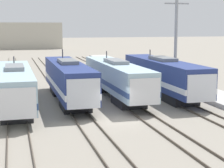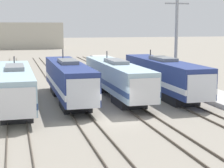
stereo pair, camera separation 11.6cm
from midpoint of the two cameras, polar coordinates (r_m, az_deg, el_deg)
The scene contains 11 objects.
ground_plane at distance 29.93m, azimuth 0.87°, elevation -5.55°, with size 400.00×400.00×0.00m, color gray.
rail_pair_far_left at distance 28.84m, azimuth -14.10°, elevation -6.23°, with size 1.51×120.00×0.15m.
rail_pair_center_left at distance 29.33m, azimuth -3.98°, elevation -5.72°, with size 1.51×120.00×0.15m.
rail_pair_center_right at distance 30.69m, azimuth 5.50°, elevation -5.08°, with size 1.51×120.00×0.15m.
rail_pair_far_right at distance 32.80m, azimuth 13.95°, elevation -4.39°, with size 1.51×120.00×0.15m.
locomotive_far_left at distance 34.36m, azimuth -14.41°, elevation -0.46°, with size 2.96×16.16×4.47m.
locomotive_center_left at distance 36.95m, azimuth -6.48°, elevation 0.55°, with size 2.95×16.55×4.93m.
locomotive_center_right at distance 38.73m, azimuth 0.89°, elevation 0.86°, with size 2.92×17.74×4.61m.
locomotive_far_right at distance 40.12m, azimuth 8.09°, elevation 1.18°, with size 3.03×17.37×4.70m.
catenary_tower_right at distance 44.34m, azimuth 9.83°, elevation 6.72°, with size 2.95×0.36×11.31m.
depot_building at distance 125.29m, azimuth -16.43°, elevation 7.06°, with size 38.10×10.06×8.35m.
Camera 2 is at (-7.87, -27.89, 7.49)m, focal length 60.00 mm.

